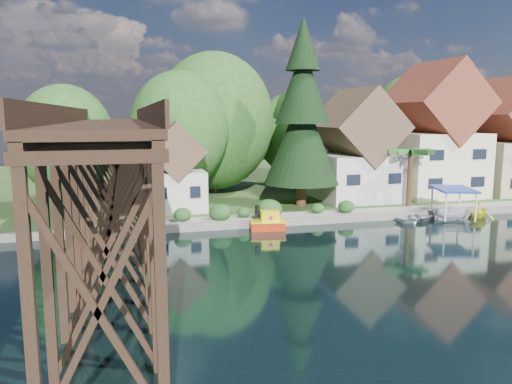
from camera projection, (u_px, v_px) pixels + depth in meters
The scene contains 17 objects.
ground at pixel (363, 249), 33.29m from camera, with size 140.00×140.00×0.00m, color black.
bank at pixel (246, 181), 65.77m from camera, with size 140.00×52.00×0.50m, color #2B441B.
seawall at pixel (364, 218), 41.89m from camera, with size 60.00×0.40×0.62m, color slate.
promenade at pixel (378, 211), 43.59m from camera, with size 50.00×2.60×0.06m, color gray.
trestle_bridge at pixel (113, 168), 33.44m from camera, with size 4.12×44.18×9.30m.
house_left at pixel (356, 153), 49.54m from camera, with size 7.64×8.64×11.02m.
house_center at pixel (433, 138), 52.06m from camera, with size 8.65×9.18×13.89m.
house_right at pixel (509, 144), 53.91m from camera, with size 8.15×8.64×12.45m.
shed at pixel (175, 173), 43.83m from camera, with size 5.09×5.40×7.85m.
bg_trees at pixel (283, 130), 52.74m from camera, with size 49.90×13.30×10.57m.
shrubs at pixel (261, 209), 40.81m from camera, with size 15.76×2.47×1.70m.
conifer at pixel (302, 117), 45.10m from camera, with size 6.89×6.89×16.97m.
palm_tree at pixel (411, 153), 45.38m from camera, with size 4.22×4.22×5.60m.
tugboat at pixel (268, 222), 38.71m from camera, with size 2.92×1.88×1.98m.
boat_white_a at pixel (416, 217), 41.99m from camera, with size 2.54×3.56×0.74m, color silver.
boat_canopy at pixel (453, 206), 42.27m from camera, with size 4.08×4.96×2.75m.
boat_yellow at pixel (479, 209), 43.20m from camera, with size 2.45×2.83×1.49m, color yellow.
Camera 1 is at (-15.08, -29.46, 8.89)m, focal length 35.00 mm.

